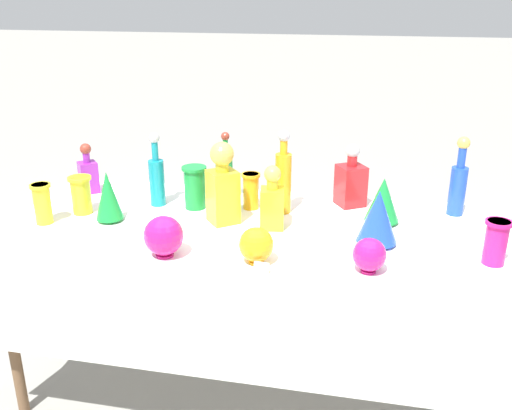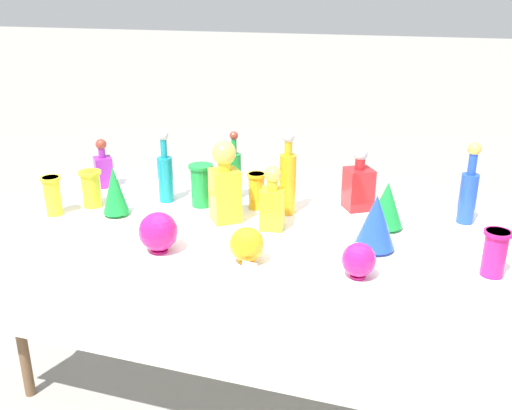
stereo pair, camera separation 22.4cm
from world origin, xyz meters
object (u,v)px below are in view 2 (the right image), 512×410
at_px(square_decanter_0, 103,168).
at_px(square_decanter_2, 272,202).
at_px(slender_vase_1, 256,189).
at_px(slender_vase_4, 201,184).
at_px(round_bowl_2, 359,260).
at_px(cardboard_box_behind_left, 383,264).
at_px(fluted_vase_1, 387,205).
at_px(square_decanter_3, 359,185).
at_px(slender_vase_2, 495,251).
at_px(tall_bottle_0, 288,179).
at_px(round_bowl_1, 158,232).
at_px(square_decanter_1, 225,184).
at_px(tall_bottle_1, 234,172).
at_px(slender_vase_0, 53,194).
at_px(fluted_vase_2, 115,191).
at_px(tall_bottle_2, 469,190).
at_px(fluted_vase_0, 376,222).
at_px(tall_bottle_3, 165,174).
at_px(slender_vase_3, 91,187).
at_px(round_bowl_0, 247,245).

xyz_separation_m(square_decanter_0, square_decanter_2, (0.91, -0.24, 0.02)).
xyz_separation_m(slender_vase_1, slender_vase_4, (-0.24, -0.04, 0.01)).
height_order(round_bowl_2, cardboard_box_behind_left, round_bowl_2).
height_order(slender_vase_1, fluted_vase_1, fluted_vase_1).
height_order(square_decanter_3, slender_vase_2, square_decanter_3).
bearing_deg(tall_bottle_0, round_bowl_1, -124.11).
xyz_separation_m(square_decanter_1, round_bowl_1, (-0.12, -0.35, -0.08)).
distance_m(square_decanter_0, slender_vase_4, 0.55).
bearing_deg(tall_bottle_1, round_bowl_2, -42.38).
bearing_deg(slender_vase_4, slender_vase_0, -152.07).
bearing_deg(fluted_vase_1, fluted_vase_2, -169.21).
bearing_deg(tall_bottle_2, fluted_vase_2, -165.25).
relative_size(square_decanter_3, slender_vase_0, 1.65).
height_order(square_decanter_1, fluted_vase_2, square_decanter_1).
xyz_separation_m(square_decanter_1, fluted_vase_1, (0.63, 0.12, -0.06)).
xyz_separation_m(fluted_vase_0, fluted_vase_2, (-1.08, 0.01, -0.00)).
xyz_separation_m(slender_vase_4, fluted_vase_0, (0.78, -0.22, 0.01)).
bearing_deg(round_bowl_1, tall_bottle_0, 55.89).
bearing_deg(tall_bottle_3, fluted_vase_1, -0.54).
bearing_deg(square_decanter_3, square_decanter_2, -132.28).
bearing_deg(slender_vase_1, round_bowl_1, -111.03).
relative_size(square_decanter_1, slender_vase_3, 2.09).
distance_m(square_decanter_2, cardboard_box_behind_left, 1.33).
bearing_deg(round_bowl_1, tall_bottle_2, 30.83).
relative_size(square_decanter_1, square_decanter_2, 1.30).
bearing_deg(fluted_vase_1, tall_bottle_0, 175.29).
bearing_deg(tall_bottle_1, square_decanter_3, 3.87).
relative_size(tall_bottle_3, square_decanter_1, 0.97).
bearing_deg(square_decanter_2, round_bowl_0, -89.60).
height_order(slender_vase_0, fluted_vase_2, fluted_vase_2).
distance_m(tall_bottle_2, slender_vase_1, 0.87).
distance_m(slender_vase_0, fluted_vase_1, 1.38).
height_order(slender_vase_4, fluted_vase_1, fluted_vase_1).
relative_size(tall_bottle_3, slender_vase_3, 2.02).
relative_size(tall_bottle_1, round_bowl_0, 2.39).
height_order(tall_bottle_2, slender_vase_2, tall_bottle_2).
bearing_deg(round_bowl_2, round_bowl_0, -178.64).
relative_size(tall_bottle_2, slender_vase_2, 2.10).
relative_size(square_decanter_3, cardboard_box_behind_left, 0.54).
bearing_deg(tall_bottle_0, fluted_vase_2, -160.37).
xyz_separation_m(fluted_vase_2, cardboard_box_behind_left, (1.04, 1.12, -0.72)).
bearing_deg(fluted_vase_2, square_decanter_2, 5.87).
bearing_deg(slender_vase_2, square_decanter_0, 167.10).
distance_m(fluted_vase_0, fluted_vase_2, 1.08).
bearing_deg(square_decanter_0, square_decanter_1, -17.42).
xyz_separation_m(square_decanter_0, slender_vase_2, (1.72, -0.40, -0.01)).
bearing_deg(tall_bottle_2, cardboard_box_behind_left, 115.68).
bearing_deg(round_bowl_0, tall_bottle_2, 40.28).
xyz_separation_m(round_bowl_0, cardboard_box_behind_left, (0.37, 1.37, -0.68)).
distance_m(square_decanter_1, round_bowl_0, 0.41).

